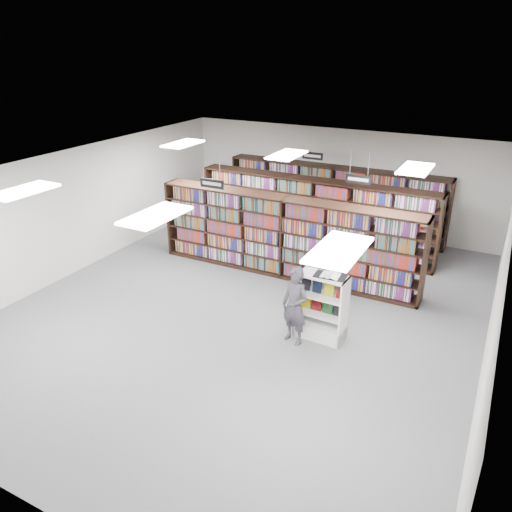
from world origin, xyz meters
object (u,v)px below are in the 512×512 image
at_px(bookshelf_row_near, 285,237).
at_px(endcap_display, 321,316).
at_px(shopper, 295,306).
at_px(open_book, 330,275).

bearing_deg(bookshelf_row_near, endcap_display, -50.89).
height_order(endcap_display, shopper, shopper).
bearing_deg(endcap_display, bookshelf_row_near, 131.38).
distance_m(endcap_display, open_book, 0.99).
height_order(bookshelf_row_near, open_book, bookshelf_row_near).
relative_size(bookshelf_row_near, open_book, 10.74).
relative_size(endcap_display, open_book, 2.18).
bearing_deg(shopper, bookshelf_row_near, 135.11).
bearing_deg(open_book, bookshelf_row_near, 127.08).
distance_m(bookshelf_row_near, shopper, 3.16).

